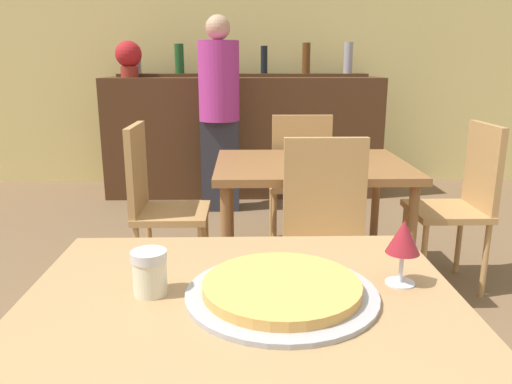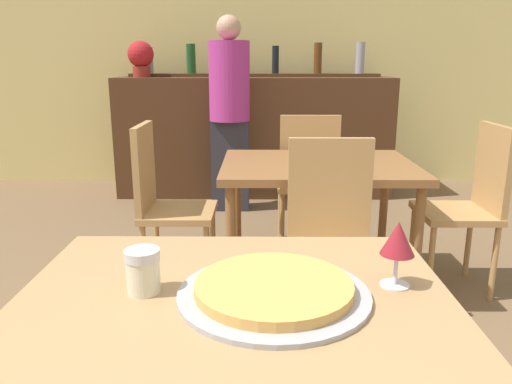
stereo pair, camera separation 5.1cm
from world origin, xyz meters
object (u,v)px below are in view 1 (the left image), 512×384
at_px(potted_plant, 129,57).
at_px(chair_far_side_right, 462,196).
at_px(wine_glass, 403,239).
at_px(cheese_shaker, 150,272).
at_px(chair_far_side_left, 156,198).
at_px(chair_far_side_front, 327,231).
at_px(person_standing, 219,108).
at_px(pizza_tray, 282,290).
at_px(chair_far_side_back, 299,174).

bearing_deg(potted_plant, chair_far_side_right, -42.62).
bearing_deg(wine_glass, potted_plant, 111.21).
relative_size(cheese_shaker, wine_glass, 0.65).
bearing_deg(wine_glass, chair_far_side_left, 118.53).
distance_m(cheese_shaker, wine_glass, 0.59).
relative_size(chair_far_side_front, cheese_shaker, 9.07).
bearing_deg(chair_far_side_right, potted_plant, -132.62).
distance_m(person_standing, potted_plant, 1.09).
relative_size(pizza_tray, person_standing, 0.27).
height_order(chair_far_side_left, cheese_shaker, chair_far_side_left).
xyz_separation_m(chair_far_side_right, cheese_shaker, (-1.44, -1.62, 0.27)).
xyz_separation_m(chair_far_side_left, cheese_shaker, (0.27, -1.62, 0.27)).
distance_m(chair_far_side_left, chair_far_side_right, 1.71).
xyz_separation_m(chair_far_side_front, person_standing, (-0.58, 2.14, 0.35)).
bearing_deg(cheese_shaker, person_standing, 89.84).
xyz_separation_m(chair_far_side_back, chair_far_side_right, (0.86, -0.57, 0.00)).
height_order(chair_far_side_back, cheese_shaker, chair_far_side_back).
height_order(person_standing, potted_plant, person_standing).
bearing_deg(chair_far_side_back, chair_far_side_right, 146.26).
bearing_deg(pizza_tray, potted_plant, 106.93).
relative_size(chair_far_side_right, pizza_tray, 2.15).
bearing_deg(chair_far_side_back, person_standing, -60.02).
height_order(pizza_tray, wine_glass, wine_glass).
xyz_separation_m(chair_far_side_front, chair_far_side_back, (0.00, 1.14, 0.00)).
relative_size(person_standing, potted_plant, 4.97).
distance_m(chair_far_side_front, pizza_tray, 1.13).
bearing_deg(chair_far_side_front, chair_far_side_right, 33.74).
bearing_deg(pizza_tray, cheese_shaker, 175.19).
bearing_deg(wine_glass, chair_far_side_right, 61.64).
relative_size(chair_far_side_back, pizza_tray, 2.15).
relative_size(chair_far_side_front, chair_far_side_back, 1.00).
distance_m(chair_far_side_right, potted_plant, 3.19).
xyz_separation_m(chair_far_side_left, person_standing, (0.28, 1.57, 0.35)).
height_order(chair_far_side_front, potted_plant, potted_plant).
xyz_separation_m(chair_far_side_right, wine_glass, (-0.85, -1.58, 0.33)).
bearing_deg(chair_far_side_front, wine_glass, -89.84).
height_order(chair_far_side_back, wine_glass, chair_far_side_back).
distance_m(cheese_shaker, potted_plant, 3.84).
xyz_separation_m(chair_far_side_right, potted_plant, (-2.28, 2.10, 0.77)).
bearing_deg(chair_far_side_back, wine_glass, 90.08).
distance_m(chair_far_side_back, chair_far_side_left, 1.03).
bearing_deg(potted_plant, cheese_shaker, -77.25).
distance_m(chair_far_side_front, chair_far_side_back, 1.14).
bearing_deg(pizza_tray, chair_far_side_front, 75.10).
xyz_separation_m(wine_glass, potted_plant, (-1.43, 3.68, 0.44)).
bearing_deg(pizza_tray, chair_far_side_right, 55.23).
height_order(pizza_tray, person_standing, person_standing).
relative_size(chair_far_side_front, wine_glass, 5.91).
height_order(chair_far_side_right, cheese_shaker, chair_far_side_right).
bearing_deg(potted_plant, chair_far_side_left, -74.83).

